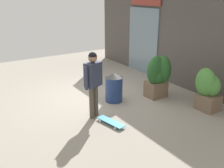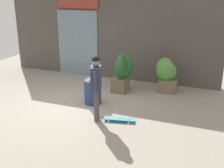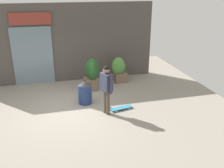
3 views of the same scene
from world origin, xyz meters
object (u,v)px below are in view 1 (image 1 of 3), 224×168
(planter_box_left, at_px, (208,89))
(trash_bin, at_px, (114,87))
(skateboarder, at_px, (93,78))
(skateboard, at_px, (111,122))
(planter_box_right, at_px, (158,75))

(planter_box_left, relative_size, trash_bin, 1.35)
(skateboarder, xyz_separation_m, skateboard, (0.58, 0.15, -1.02))
(skateboarder, bearing_deg, planter_box_left, 44.75)
(trash_bin, bearing_deg, skateboarder, -59.69)
(planter_box_right, distance_m, trash_bin, 1.42)
(skateboarder, xyz_separation_m, planter_box_right, (-0.10, 2.32, -0.35))
(planter_box_left, bearing_deg, skateboard, -104.56)
(skateboarder, xyz_separation_m, trash_bin, (-0.60, 1.02, -0.64))
(skateboarder, height_order, trash_bin, skateboarder)
(skateboard, distance_m, trash_bin, 1.51)
(planter_box_left, xyz_separation_m, planter_box_right, (-1.39, -0.57, 0.13))
(skateboard, distance_m, planter_box_right, 2.37)
(skateboard, xyz_separation_m, planter_box_left, (0.71, 2.73, 0.54))
(planter_box_right, relative_size, trash_bin, 1.52)
(trash_bin, bearing_deg, planter_box_right, 69.10)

